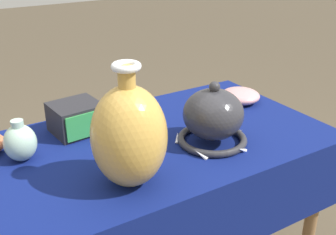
{
  "coord_description": "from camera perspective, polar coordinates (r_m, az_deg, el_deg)",
  "views": [
    {
      "loc": [
        -0.5,
        -1.02,
        1.32
      ],
      "look_at": [
        0.06,
        -0.11,
        0.83
      ],
      "focal_mm": 45.0,
      "sensor_mm": 36.0,
      "label": 1
    }
  ],
  "objects": [
    {
      "name": "mosaic_tile_box",
      "position": [
        1.38,
        -12.32,
        -0.05
      ],
      "size": [
        0.16,
        0.16,
        0.1
      ],
      "rotation": [
        0.0,
        0.0,
        0.09
      ],
      "color": "#232328",
      "rests_on": "display_table"
    },
    {
      "name": "vase_tall_bulbous",
      "position": [
        1.05,
        -5.29,
        -2.45
      ],
      "size": [
        0.19,
        0.19,
        0.32
      ],
      "color": "gold",
      "rests_on": "display_table"
    },
    {
      "name": "bowl_shallow_rose",
      "position": [
        1.62,
        9.75,
        2.93
      ],
      "size": [
        0.15,
        0.15,
        0.05
      ],
      "primitive_type": "ellipsoid",
      "color": "#D19399",
      "rests_on": "display_table"
    },
    {
      "name": "display_table",
      "position": [
        1.32,
        -4.32,
        -7.0
      ],
      "size": [
        1.26,
        0.64,
        0.71
      ],
      "color": "olive",
      "rests_on": "ground_plane"
    },
    {
      "name": "vase_dome_bell",
      "position": [
        1.28,
        6.12,
        -0.09
      ],
      "size": [
        0.22,
        0.23,
        0.2
      ],
      "color": "#2D2D33",
      "rests_on": "display_table"
    },
    {
      "name": "jar_round_celadon",
      "position": [
        1.26,
        -19.4,
        -3.18
      ],
      "size": [
        0.09,
        0.09,
        0.12
      ],
      "color": "#A8CCB7",
      "rests_on": "display_table"
    }
  ]
}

